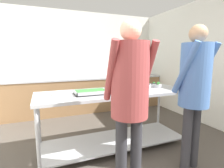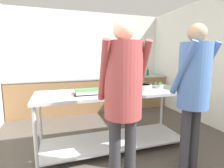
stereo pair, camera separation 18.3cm
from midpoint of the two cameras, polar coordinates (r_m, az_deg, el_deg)
wall_rear at (r=5.02m, az=-10.07°, el=7.42°), size 4.28×0.06×2.65m
wall_right at (r=4.18m, az=27.16°, el=6.36°), size 0.06×4.44×2.65m
back_counter at (r=4.76m, az=-8.87°, el=-3.21°), size 4.12×0.65×0.90m
serving_counter at (r=2.74m, az=-1.14°, el=-8.53°), size 2.30×0.80×0.91m
plate_stack at (r=2.54m, az=-18.31°, el=-3.04°), size 0.28×0.28×0.04m
serving_tray_roast at (r=2.51m, az=-9.00°, el=-2.66°), size 0.45×0.29×0.05m
serving_tray_vegetables at (r=2.65m, az=0.40°, el=-1.95°), size 0.37×0.32×0.05m
sauce_pan at (r=2.85m, az=8.16°, el=-0.79°), size 0.41×0.27×0.09m
broccoli_bowl at (r=3.11m, az=12.67°, el=-0.40°), size 0.20×0.20×0.10m
guest_serving_left at (r=1.77m, az=2.85°, el=-1.80°), size 0.49×0.38×1.79m
guest_serving_right at (r=2.31m, az=23.36°, el=0.38°), size 0.49×0.40×1.81m
water_bottle at (r=5.25m, az=8.71°, el=4.01°), size 0.07×0.07×0.23m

